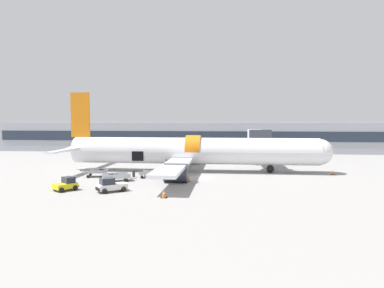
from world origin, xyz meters
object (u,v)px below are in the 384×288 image
object	(u,v)px
airplane	(190,151)
baggage_cart_queued	(97,173)
baggage_tug_mid	(111,186)
baggage_cart_empty	(117,177)
ground_crew_driver	(176,172)
ground_crew_loader_b	(183,171)
ground_crew_loader_a	(173,169)
suitcase_on_tarmac_spare	(134,174)
baggage_tug_lead	(66,185)
baggage_cart_loading	(152,175)

from	to	relation	value
airplane	baggage_cart_queued	size ratio (longest dim) A/B	10.50
airplane	baggage_tug_mid	size ratio (longest dim) A/B	12.23
baggage_tug_mid	baggage_cart_empty	world-z (taller)	baggage_tug_mid
airplane	baggage_tug_mid	bearing A→B (deg)	-113.97
ground_crew_driver	airplane	bearing A→B (deg)	78.23
ground_crew_loader_b	ground_crew_loader_a	bearing A→B (deg)	136.76
ground_crew_driver	suitcase_on_tarmac_spare	world-z (taller)	ground_crew_driver
baggage_cart_queued	ground_crew_loader_b	xyz separation A→B (m)	(11.51, 0.91, 0.27)
airplane	baggage_cart_queued	bearing A→B (deg)	-152.84
baggage_cart_queued	baggage_cart_empty	bearing A→B (deg)	-37.56
airplane	suitcase_on_tarmac_spare	distance (m)	9.39
ground_crew_loader_b	airplane	bearing A→B (deg)	85.82
suitcase_on_tarmac_spare	ground_crew_loader_b	bearing A→B (deg)	4.37
baggage_cart_queued	baggage_cart_empty	world-z (taller)	baggage_cart_queued
baggage_tug_lead	suitcase_on_tarmac_spare	size ratio (longest dim) A/B	3.42
airplane	baggage_tug_lead	xyz separation A→B (m)	(-11.85, -15.08, -2.38)
baggage_tug_lead	ground_crew_loader_a	size ratio (longest dim) A/B	1.74
suitcase_on_tarmac_spare	ground_crew_loader_a	bearing A→B (deg)	21.28
baggage_cart_loading	baggage_tug_lead	bearing A→B (deg)	-129.80
baggage_tug_lead	suitcase_on_tarmac_spare	distance (m)	10.58
ground_crew_driver	suitcase_on_tarmac_spare	xyz separation A→B (m)	(-5.77, 0.10, -0.48)
baggage_cart_loading	baggage_cart_empty	world-z (taller)	baggage_cart_loading
ground_crew_loader_b	ground_crew_driver	bearing A→B (deg)	-143.85
ground_crew_loader_a	airplane	bearing A→B (deg)	62.58
baggage_cart_queued	baggage_cart_empty	xyz separation A→B (m)	(3.75, -2.89, -0.08)
ground_crew_loader_b	suitcase_on_tarmac_spare	xyz separation A→B (m)	(-6.60, -0.51, -0.48)
ground_crew_loader_a	ground_crew_driver	xyz separation A→B (m)	(0.73, -2.07, -0.01)
baggage_cart_empty	ground_crew_loader_a	size ratio (longest dim) A/B	2.67
ground_crew_loader_b	baggage_cart_empty	bearing A→B (deg)	-153.92
suitcase_on_tarmac_spare	baggage_cart_queued	bearing A→B (deg)	-175.26
airplane	ground_crew_loader_b	xyz separation A→B (m)	(-0.38, -5.19, -2.17)
baggage_cart_loading	ground_crew_driver	size ratio (longest dim) A/B	2.43
ground_crew_loader_b	baggage_cart_queued	bearing A→B (deg)	-175.47
baggage_cart_loading	baggage_cart_queued	world-z (taller)	baggage_cart_queued
airplane	baggage_cart_loading	xyz separation A→B (m)	(-4.36, -6.09, -2.57)
ground_crew_loader_b	baggage_cart_loading	bearing A→B (deg)	-167.20
baggage_tug_lead	ground_crew_loader_a	xyz separation A→B (m)	(9.91, 11.35, 0.22)
baggage_cart_queued	ground_crew_loader_a	size ratio (longest dim) A/B	2.40
airplane	ground_crew_loader_b	distance (m)	5.64
baggage_tug_mid	suitcase_on_tarmac_spare	size ratio (longest dim) A/B	4.07
ground_crew_loader_a	ground_crew_loader_b	world-z (taller)	ground_crew_loader_a
baggage_cart_empty	ground_crew_loader_b	bearing A→B (deg)	26.08
baggage_cart_queued	ground_crew_driver	world-z (taller)	ground_crew_driver
ground_crew_loader_a	baggage_cart_empty	bearing A→B (deg)	-139.71
baggage_tug_mid	ground_crew_loader_a	world-z (taller)	ground_crew_loader_a
baggage_cart_queued	baggage_tug_lead	bearing A→B (deg)	-89.75
baggage_tug_mid	baggage_cart_loading	xyz separation A→B (m)	(2.42, 9.16, -0.23)
airplane	ground_crew_driver	size ratio (longest dim) A/B	25.47
baggage_cart_queued	baggage_cart_empty	size ratio (longest dim) A/B	0.90
airplane	suitcase_on_tarmac_spare	xyz separation A→B (m)	(-6.98, -5.69, -2.65)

